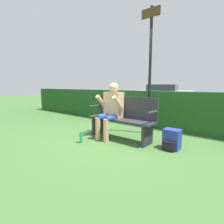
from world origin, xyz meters
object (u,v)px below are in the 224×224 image
object	(u,v)px
person_seated	(111,107)
parked_car	(162,93)
park_bench	(122,117)
backpack	(172,140)
water_bottle	(81,138)
signpost	(150,65)

from	to	relation	value
person_seated	parked_car	distance (m)	10.49
park_bench	backpack	world-z (taller)	park_bench
backpack	parked_car	size ratio (longest dim) A/B	0.08
water_bottle	parked_car	bearing A→B (deg)	105.48
park_bench	backpack	bearing A→B (deg)	2.10
person_seated	backpack	xyz separation A→B (m)	(1.36, 0.15, -0.53)
parked_car	park_bench	bearing A→B (deg)	-82.03
water_bottle	parked_car	size ratio (longest dim) A/B	0.05
backpack	water_bottle	world-z (taller)	backpack
person_seated	park_bench	bearing A→B (deg)	26.62
park_bench	person_seated	xyz separation A→B (m)	(-0.22, -0.11, 0.22)
person_seated	water_bottle	xyz separation A→B (m)	(-0.24, -0.70, -0.59)
parked_car	signpost	bearing A→B (deg)	-79.14
water_bottle	signpost	bearing A→B (deg)	65.60
parked_car	backpack	bearing A→B (deg)	-76.26
person_seated	parked_car	world-z (taller)	parked_car
backpack	parked_car	xyz separation A→B (m)	(-4.56, 9.84, 0.44)
water_bottle	person_seated	bearing A→B (deg)	71.26
person_seated	backpack	bearing A→B (deg)	6.40
backpack	signpost	size ratio (longest dim) A/B	0.13
person_seated	signpost	size ratio (longest dim) A/B	0.42
park_bench	person_seated	world-z (taller)	person_seated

